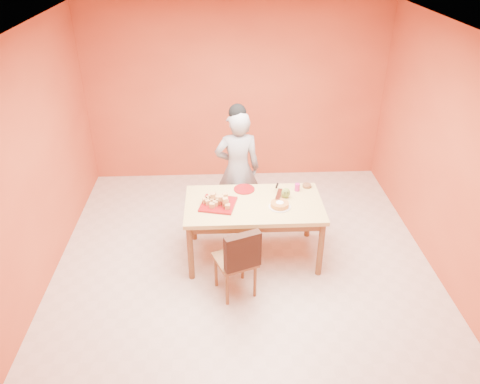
{
  "coord_description": "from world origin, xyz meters",
  "views": [
    {
      "loc": [
        -0.26,
        -4.32,
        3.58
      ],
      "look_at": [
        -0.04,
        0.3,
        0.92
      ],
      "focal_mm": 35.0,
      "sensor_mm": 36.0,
      "label": 1
    }
  ],
  "objects_px": {
    "person": "(238,170)",
    "magenta_glass": "(297,187)",
    "dining_table": "(254,210)",
    "dining_chair": "(235,259)",
    "red_dinner_plate": "(244,189)",
    "checker_tin": "(307,186)",
    "pastry_platter": "(218,204)",
    "egg_ornament": "(286,193)",
    "sponge_cake": "(280,205)"
  },
  "relations": [
    {
      "from": "dining_table",
      "to": "egg_ornament",
      "type": "distance_m",
      "value": 0.43
    },
    {
      "from": "dining_table",
      "to": "pastry_platter",
      "type": "bearing_deg",
      "value": -176.12
    },
    {
      "from": "dining_table",
      "to": "checker_tin",
      "type": "bearing_deg",
      "value": 27.24
    },
    {
      "from": "person",
      "to": "magenta_glass",
      "type": "relative_size",
      "value": 17.94
    },
    {
      "from": "pastry_platter",
      "to": "sponge_cake",
      "type": "height_order",
      "value": "sponge_cake"
    },
    {
      "from": "person",
      "to": "egg_ornament",
      "type": "bearing_deg",
      "value": 125.25
    },
    {
      "from": "dining_table",
      "to": "magenta_glass",
      "type": "relative_size",
      "value": 17.76
    },
    {
      "from": "dining_table",
      "to": "red_dinner_plate",
      "type": "height_order",
      "value": "red_dinner_plate"
    },
    {
      "from": "dining_chair",
      "to": "red_dinner_plate",
      "type": "xyz_separation_m",
      "value": [
        0.15,
        0.97,
        0.31
      ]
    },
    {
      "from": "dining_chair",
      "to": "checker_tin",
      "type": "bearing_deg",
      "value": 26.25
    },
    {
      "from": "dining_chair",
      "to": "magenta_glass",
      "type": "bearing_deg",
      "value": 28.24
    },
    {
      "from": "dining_chair",
      "to": "red_dinner_plate",
      "type": "height_order",
      "value": "dining_chair"
    },
    {
      "from": "egg_ornament",
      "to": "checker_tin",
      "type": "distance_m",
      "value": 0.39
    },
    {
      "from": "dining_table",
      "to": "red_dinner_plate",
      "type": "distance_m",
      "value": 0.35
    },
    {
      "from": "dining_table",
      "to": "magenta_glass",
      "type": "height_order",
      "value": "magenta_glass"
    },
    {
      "from": "dining_table",
      "to": "red_dinner_plate",
      "type": "xyz_separation_m",
      "value": [
        -0.1,
        0.32,
        0.1
      ]
    },
    {
      "from": "red_dinner_plate",
      "to": "dining_table",
      "type": "bearing_deg",
      "value": -73.04
    },
    {
      "from": "dining_chair",
      "to": "person",
      "type": "distance_m",
      "value": 1.46
    },
    {
      "from": "dining_table",
      "to": "pastry_platter",
      "type": "relative_size",
      "value": 4.18
    },
    {
      "from": "red_dinner_plate",
      "to": "sponge_cake",
      "type": "height_order",
      "value": "sponge_cake"
    },
    {
      "from": "person",
      "to": "red_dinner_plate",
      "type": "relative_size",
      "value": 6.34
    },
    {
      "from": "sponge_cake",
      "to": "magenta_glass",
      "type": "xyz_separation_m",
      "value": [
        0.26,
        0.37,
        0.01
      ]
    },
    {
      "from": "sponge_cake",
      "to": "pastry_platter",
      "type": "bearing_deg",
      "value": 173.62
    },
    {
      "from": "pastry_platter",
      "to": "egg_ornament",
      "type": "distance_m",
      "value": 0.81
    },
    {
      "from": "dining_chair",
      "to": "person",
      "type": "bearing_deg",
      "value": 65.39
    },
    {
      "from": "dining_chair",
      "to": "red_dinner_plate",
      "type": "distance_m",
      "value": 1.03
    },
    {
      "from": "sponge_cake",
      "to": "magenta_glass",
      "type": "relative_size",
      "value": 2.34
    },
    {
      "from": "dining_chair",
      "to": "sponge_cake",
      "type": "xyz_separation_m",
      "value": [
        0.53,
        0.55,
        0.34
      ]
    },
    {
      "from": "person",
      "to": "checker_tin",
      "type": "xyz_separation_m",
      "value": [
        0.84,
        -0.42,
        -0.03
      ]
    },
    {
      "from": "pastry_platter",
      "to": "magenta_glass",
      "type": "height_order",
      "value": "magenta_glass"
    },
    {
      "from": "checker_tin",
      "to": "sponge_cake",
      "type": "bearing_deg",
      "value": -130.69
    },
    {
      "from": "dining_table",
      "to": "egg_ornament",
      "type": "bearing_deg",
      "value": 15.02
    },
    {
      "from": "magenta_glass",
      "to": "checker_tin",
      "type": "distance_m",
      "value": 0.16
    },
    {
      "from": "dining_table",
      "to": "dining_chair",
      "type": "distance_m",
      "value": 0.73
    },
    {
      "from": "person",
      "to": "red_dinner_plate",
      "type": "xyz_separation_m",
      "value": [
        0.06,
        -0.45,
        -0.04
      ]
    },
    {
      "from": "egg_ornament",
      "to": "dining_table",
      "type": "bearing_deg",
      "value": -178.3
    },
    {
      "from": "egg_ornament",
      "to": "magenta_glass",
      "type": "relative_size",
      "value": 1.44
    },
    {
      "from": "person",
      "to": "checker_tin",
      "type": "bearing_deg",
      "value": 149.6
    },
    {
      "from": "person",
      "to": "magenta_glass",
      "type": "distance_m",
      "value": 0.86
    },
    {
      "from": "sponge_cake",
      "to": "magenta_glass",
      "type": "height_order",
      "value": "magenta_glass"
    },
    {
      "from": "dining_table",
      "to": "checker_tin",
      "type": "relative_size",
      "value": 14.74
    },
    {
      "from": "pastry_platter",
      "to": "checker_tin",
      "type": "xyz_separation_m",
      "value": [
        1.1,
        0.38,
        0.01
      ]
    },
    {
      "from": "egg_ornament",
      "to": "checker_tin",
      "type": "bearing_deg",
      "value": 26.52
    },
    {
      "from": "person",
      "to": "dining_chair",
      "type": "bearing_deg",
      "value": 82.48
    },
    {
      "from": "dining_chair",
      "to": "pastry_platter",
      "type": "bearing_deg",
      "value": 84.2
    },
    {
      "from": "dining_chair",
      "to": "pastry_platter",
      "type": "distance_m",
      "value": 0.72
    },
    {
      "from": "red_dinner_plate",
      "to": "checker_tin",
      "type": "xyz_separation_m",
      "value": [
        0.78,
        0.03,
        0.01
      ]
    },
    {
      "from": "red_dinner_plate",
      "to": "person",
      "type": "bearing_deg",
      "value": 97.79
    },
    {
      "from": "pastry_platter",
      "to": "magenta_glass",
      "type": "bearing_deg",
      "value": 17.08
    },
    {
      "from": "sponge_cake",
      "to": "egg_ornament",
      "type": "height_order",
      "value": "egg_ornament"
    }
  ]
}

